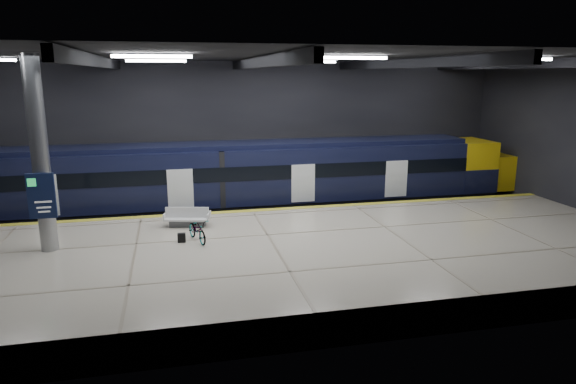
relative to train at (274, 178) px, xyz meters
name	(u,v)px	position (x,y,z in m)	size (l,w,h in m)	color
ground	(263,253)	(-1.58, -5.50, -2.06)	(30.00, 30.00, 0.00)	black
room_shell	(261,115)	(-1.58, -5.49, 3.66)	(30.10, 16.10, 8.05)	black
platform	(275,261)	(-1.58, -8.00, -1.51)	(30.00, 11.00, 1.10)	#B9AD9D
safety_strip	(252,211)	(-1.58, -2.75, -0.95)	(30.00, 0.40, 0.01)	gold
rails	(244,216)	(-1.58, 0.00, -1.98)	(30.00, 1.52, 0.16)	gray
train	(274,178)	(0.00, 0.00, 0.00)	(29.40, 2.84, 3.79)	black
bench	(187,220)	(-4.61, -4.62, -0.67)	(2.00, 1.19, 0.82)	#595B60
bicycle	(197,230)	(-4.31, -6.70, -0.52)	(0.59, 1.68, 0.88)	#99999E
pannier_bag	(182,238)	(-4.91, -6.70, -0.78)	(0.30, 0.18, 0.35)	black
info_column	(40,158)	(-9.58, -6.52, 2.40)	(0.90, 0.78, 6.90)	#9EA0A5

